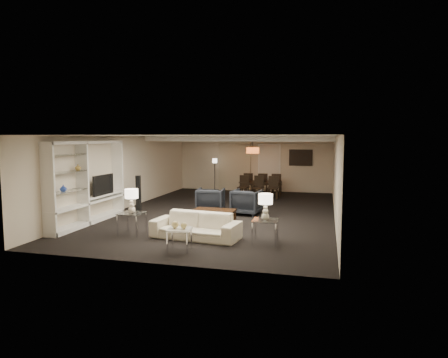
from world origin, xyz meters
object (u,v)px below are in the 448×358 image
at_px(vase_amber, 78,167).
at_px(floor_speaker, 138,194).
at_px(armchair_left, 211,200).
at_px(chair_fm, 263,184).
at_px(floor_lamp, 215,175).
at_px(television, 100,185).
at_px(marble_table, 180,240).
at_px(vase_blue, 63,188).
at_px(chair_fr, 277,184).
at_px(side_table_left, 132,223).
at_px(table_lamp_right, 265,207).
at_px(pendant_light, 253,150).
at_px(chair_nr, 273,188).
at_px(armchair_right, 247,202).
at_px(dining_table, 260,189).
at_px(table_lamp_left, 132,201).
at_px(side_table_right, 265,231).
at_px(chair_nl, 243,187).
at_px(chair_fl, 249,183).
at_px(coffee_table, 214,217).
at_px(sofa, 196,226).
at_px(chair_nm, 258,187).

distance_m(vase_amber, floor_speaker, 2.63).
height_order(armchair_left, chair_fm, chair_fm).
bearing_deg(floor_lamp, television, -102.90).
distance_m(marble_table, vase_blue, 3.71).
bearing_deg(television, marble_table, -126.05).
bearing_deg(chair_fr, marble_table, 83.58).
bearing_deg(side_table_left, table_lamp_right, 0.00).
distance_m(marble_table, television, 4.36).
distance_m(pendant_light, chair_nr, 1.74).
xyz_separation_m(marble_table, chair_fr, (1.00, 9.02, 0.21)).
relative_size(armchair_right, television, 0.84).
distance_m(armchair_right, dining_table, 3.98).
xyz_separation_m(armchair_right, floor_speaker, (-3.49, -0.56, 0.21)).
xyz_separation_m(table_lamp_left, floor_lamp, (-0.18, 8.33, -0.11)).
xyz_separation_m(armchair_right, side_table_right, (1.10, -3.30, -0.12)).
height_order(chair_nl, floor_lamp, floor_lamp).
height_order(vase_blue, chair_nr, vase_blue).
bearing_deg(pendant_light, chair_fl, 108.29).
distance_m(table_lamp_left, chair_nr, 7.16).
height_order(armchair_left, vase_blue, vase_blue).
height_order(side_table_left, vase_blue, vase_blue).
height_order(coffee_table, side_table_left, side_table_left).
height_order(side_table_left, chair_fm, chair_fm).
xyz_separation_m(chair_nr, floor_lamp, (-2.88, 1.71, 0.29)).
relative_size(coffee_table, side_table_left, 2.00).
bearing_deg(dining_table, table_lamp_left, -112.77).
distance_m(side_table_right, table_lamp_left, 3.45).
bearing_deg(dining_table, marble_table, -99.40).
bearing_deg(table_lamp_left, vase_blue, -172.12).
height_order(side_table_left, dining_table, dining_table).
bearing_deg(pendant_light, armchair_right, -82.46).
distance_m(chair_nl, chair_nr, 1.20).
height_order(armchair_left, side_table_left, armchair_left).
xyz_separation_m(sofa, armchair_right, (0.60, 3.30, 0.09)).
bearing_deg(television, chair_fr, -34.44).
xyz_separation_m(floor_speaker, chair_nl, (2.69, 3.88, -0.15)).
bearing_deg(table_lamp_left, side_table_left, 0.00).
height_order(table_lamp_left, marble_table, table_lamp_left).
bearing_deg(chair_nl, floor_lamp, 139.68).
bearing_deg(chair_nl, chair_fl, 95.18).
distance_m(sofa, table_lamp_right, 1.78).
height_order(side_table_right, vase_blue, vase_blue).
relative_size(table_lamp_left, floor_speaker, 0.50).
bearing_deg(television, floor_lamp, -12.90).
distance_m(table_lamp_right, chair_fr, 7.96).
bearing_deg(chair_fr, chair_nm, 65.10).
distance_m(armchair_left, dining_table, 4.09).
distance_m(coffee_table, floor_speaker, 3.13).
bearing_deg(chair_fl, dining_table, 136.44).
bearing_deg(table_lamp_right, television, 164.62).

